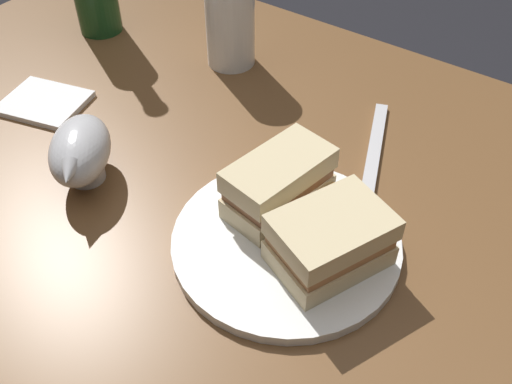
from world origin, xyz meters
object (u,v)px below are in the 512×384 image
Objects in this scene: fork at (375,147)px; pint_glass at (230,20)px; sandwich_half_left at (330,240)px; gravy_boat at (80,151)px; plate at (286,242)px; napkin at (44,103)px; sandwich_half_right at (279,183)px.

pint_glass is at bearing -123.28° from fork.
sandwich_half_left is 1.02× the size of gravy_boat.
gravy_boat is at bearing 11.39° from plate.
pint_glass reaches higher than sandwich_half_left.
fork is (-0.42, -0.18, -0.00)m from napkin.
sandwich_half_right is at bearing -158.04° from gravy_boat.
sandwich_half_left is 0.09m from sandwich_half_right.
sandwich_half_left is (-0.05, 0.00, 0.04)m from plate.
fork is at bearing -76.49° from sandwich_half_left.
fork is (-0.04, -0.17, -0.04)m from sandwich_half_right.
sandwich_half_right is 1.19× the size of napkin.
pint_glass is (0.32, -0.26, 0.03)m from sandwich_half_left.
sandwich_half_left reaches higher than gravy_boat.
pint_glass is at bearing -43.31° from sandwich_half_right.
plate is at bearing -22.03° from fork.
sandwich_half_right is at bearing -23.05° from sandwich_half_left.
napkin is 0.46m from fork.
pint_glass is at bearing -43.67° from plate.
gravy_boat is at bearing 156.74° from napkin.
napkin is (0.38, 0.02, -0.04)m from sandwich_half_right.
plate is 0.26m from gravy_boat.
plate is 0.06m from sandwich_half_left.
pint_glass is 0.31m from gravy_boat.
pint_glass is at bearing -86.53° from gravy_boat.
plate reaches higher than fork.
sandwich_half_right is (0.04, -0.04, 0.04)m from plate.
sandwich_half_left is at bearing 179.85° from plate.
sandwich_half_right is at bearing -34.36° from fork.
gravy_boat is (0.25, 0.05, 0.04)m from plate.
plate is 0.42m from napkin.
sandwich_half_left is 0.83× the size of pint_glass.
pint_glass is (0.24, -0.22, 0.02)m from sandwich_half_right.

